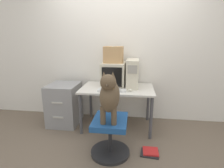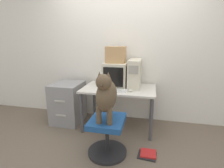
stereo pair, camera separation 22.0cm
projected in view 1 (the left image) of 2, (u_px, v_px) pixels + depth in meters
The scene contains 12 objects.
ground_plane at pixel (114, 137), 2.71m from camera, with size 12.00×12.00×0.00m, color #6B5B4C.
wall_back at pixel (120, 49), 3.17m from camera, with size 8.00×0.05×2.60m.
desk at pixel (117, 93), 2.92m from camera, with size 1.19×0.75×0.70m.
crt_monitor at pixel (113, 74), 2.96m from camera, with size 0.39×0.43×0.40m.
pc_tower at pixel (133, 73), 2.91m from camera, with size 0.19×0.50×0.46m.
keyboard at pixel (112, 90), 2.70m from camera, with size 0.44×0.15×0.03m.
computer_mouse at pixel (130, 90), 2.68m from camera, with size 0.07×0.05×0.04m.
office_chair at pixel (110, 135), 2.27m from camera, with size 0.52×0.52×0.50m.
dog at pixel (110, 95), 2.10m from camera, with size 0.24×0.49×0.63m.
filing_cabinet at pixel (65, 104), 3.11m from camera, with size 0.50×0.58×0.72m.
cardboard_box at pixel (114, 55), 2.88m from camera, with size 0.32×0.24×0.27m.
book_stack_floor at pixel (150, 152), 2.32m from camera, with size 0.25×0.22×0.04m.
Camera 1 is at (0.28, -2.40, 1.48)m, focal length 28.00 mm.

